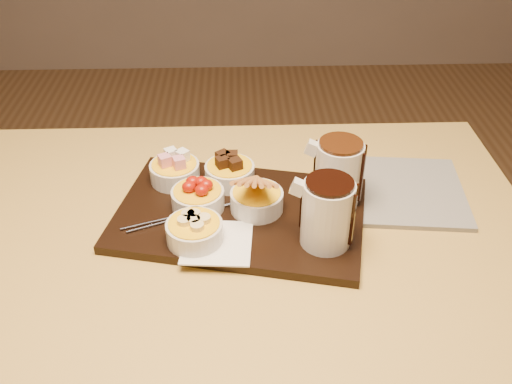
{
  "coord_description": "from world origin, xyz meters",
  "views": [
    {
      "loc": [
        0.04,
        -0.82,
        1.42
      ],
      "look_at": [
        0.07,
        0.04,
        0.81
      ],
      "focal_mm": 40.0,
      "sensor_mm": 36.0,
      "label": 1
    }
  ],
  "objects_px": {
    "serving_board": "(240,214)",
    "pitcher_dark_chocolate": "(327,214)",
    "pitcher_milk_chocolate": "(338,173)",
    "dining_table": "(221,271)",
    "bowl_strawberries": "(198,199)",
    "newspaper": "(389,190)"
  },
  "relations": [
    {
      "from": "dining_table",
      "to": "serving_board",
      "type": "height_order",
      "value": "serving_board"
    },
    {
      "from": "pitcher_milk_chocolate",
      "to": "dining_table",
      "type": "bearing_deg",
      "value": -150.21
    },
    {
      "from": "serving_board",
      "to": "newspaper",
      "type": "bearing_deg",
      "value": 26.26
    },
    {
      "from": "pitcher_dark_chocolate",
      "to": "newspaper",
      "type": "bearing_deg",
      "value": 60.19
    },
    {
      "from": "serving_board",
      "to": "pitcher_milk_chocolate",
      "type": "relative_size",
      "value": 3.79
    },
    {
      "from": "dining_table",
      "to": "serving_board",
      "type": "distance_m",
      "value": 0.12
    },
    {
      "from": "pitcher_dark_chocolate",
      "to": "bowl_strawberries",
      "type": "bearing_deg",
      "value": 167.35
    },
    {
      "from": "dining_table",
      "to": "newspaper",
      "type": "height_order",
      "value": "newspaper"
    },
    {
      "from": "bowl_strawberries",
      "to": "pitcher_dark_chocolate",
      "type": "height_order",
      "value": "pitcher_dark_chocolate"
    },
    {
      "from": "pitcher_milk_chocolate",
      "to": "newspaper",
      "type": "bearing_deg",
      "value": 33.1
    },
    {
      "from": "serving_board",
      "to": "pitcher_dark_chocolate",
      "type": "distance_m",
      "value": 0.19
    },
    {
      "from": "bowl_strawberries",
      "to": "pitcher_milk_chocolate",
      "type": "distance_m",
      "value": 0.27
    },
    {
      "from": "pitcher_dark_chocolate",
      "to": "newspaper",
      "type": "height_order",
      "value": "pitcher_dark_chocolate"
    },
    {
      "from": "pitcher_dark_chocolate",
      "to": "newspaper",
      "type": "distance_m",
      "value": 0.24
    },
    {
      "from": "dining_table",
      "to": "bowl_strawberries",
      "type": "bearing_deg",
      "value": 127.62
    },
    {
      "from": "serving_board",
      "to": "pitcher_dark_chocolate",
      "type": "height_order",
      "value": "pitcher_dark_chocolate"
    },
    {
      "from": "pitcher_milk_chocolate",
      "to": "serving_board",
      "type": "bearing_deg",
      "value": -158.2
    },
    {
      "from": "dining_table",
      "to": "pitcher_milk_chocolate",
      "type": "bearing_deg",
      "value": 17.24
    },
    {
      "from": "dining_table",
      "to": "pitcher_dark_chocolate",
      "type": "xyz_separation_m",
      "value": [
        0.19,
        -0.05,
        0.18
      ]
    },
    {
      "from": "serving_board",
      "to": "pitcher_dark_chocolate",
      "type": "xyz_separation_m",
      "value": [
        0.15,
        -0.09,
        0.07
      ]
    },
    {
      "from": "dining_table",
      "to": "pitcher_dark_chocolate",
      "type": "relative_size",
      "value": 9.89
    },
    {
      "from": "pitcher_milk_chocolate",
      "to": "bowl_strawberries",
      "type": "bearing_deg",
      "value": -163.61
    }
  ]
}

